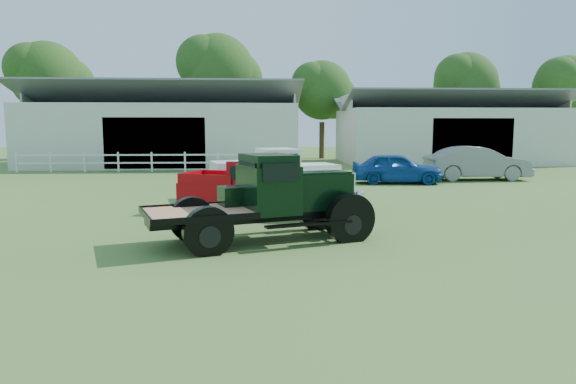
{
  "coord_description": "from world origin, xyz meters",
  "views": [
    {
      "loc": [
        -0.54,
        -11.56,
        2.65
      ],
      "look_at": [
        0.2,
        1.2,
        1.05
      ],
      "focal_mm": 32.0,
      "sensor_mm": 36.0,
      "label": 1
    }
  ],
  "objects_px": {
    "vintage_flatbed": "(264,198)",
    "misc_car_grey": "(477,163)",
    "white_pickup": "(275,173)",
    "misc_car_blue": "(396,168)",
    "red_pickup": "(253,186)"
  },
  "relations": [
    {
      "from": "white_pickup",
      "to": "misc_car_blue",
      "type": "distance_m",
      "value": 7.54
    },
    {
      "from": "misc_car_blue",
      "to": "misc_car_grey",
      "type": "xyz_separation_m",
      "value": [
        4.53,
        1.36,
        0.12
      ]
    },
    {
      "from": "vintage_flatbed",
      "to": "white_pickup",
      "type": "bearing_deg",
      "value": 66.91
    },
    {
      "from": "white_pickup",
      "to": "misc_car_blue",
      "type": "bearing_deg",
      "value": 23.39
    },
    {
      "from": "vintage_flatbed",
      "to": "white_pickup",
      "type": "distance_m",
      "value": 7.73
    },
    {
      "from": "white_pickup",
      "to": "misc_car_blue",
      "type": "height_order",
      "value": "white_pickup"
    },
    {
      "from": "vintage_flatbed",
      "to": "white_pickup",
      "type": "height_order",
      "value": "vintage_flatbed"
    },
    {
      "from": "vintage_flatbed",
      "to": "misc_car_grey",
      "type": "height_order",
      "value": "vintage_flatbed"
    },
    {
      "from": "red_pickup",
      "to": "misc_car_blue",
      "type": "distance_m",
      "value": 10.69
    },
    {
      "from": "vintage_flatbed",
      "to": "red_pickup",
      "type": "xyz_separation_m",
      "value": [
        -0.31,
        4.05,
        -0.18
      ]
    },
    {
      "from": "red_pickup",
      "to": "white_pickup",
      "type": "bearing_deg",
      "value": 99.47
    },
    {
      "from": "red_pickup",
      "to": "white_pickup",
      "type": "xyz_separation_m",
      "value": [
        0.82,
        3.66,
        0.08
      ]
    },
    {
      "from": "vintage_flatbed",
      "to": "misc_car_blue",
      "type": "bearing_deg",
      "value": 42.9
    },
    {
      "from": "vintage_flatbed",
      "to": "white_pickup",
      "type": "xyz_separation_m",
      "value": [
        0.51,
        7.71,
        -0.11
      ]
    },
    {
      "from": "white_pickup",
      "to": "misc_car_grey",
      "type": "relative_size",
      "value": 0.96
    }
  ]
}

